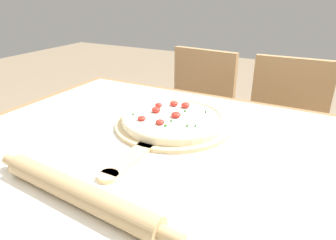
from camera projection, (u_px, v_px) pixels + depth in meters
The scene contains 7 objects.
dining_table at pixel (154, 178), 0.90m from camera, with size 1.21×0.98×0.78m.
towel_cloth at pixel (153, 143), 0.85m from camera, with size 1.13×0.90×0.00m.
pizza_peel at pixel (170, 126), 0.94m from camera, with size 0.37×0.54×0.01m.
pizza at pixel (172, 118), 0.95m from camera, with size 0.33×0.33×0.04m.
rolling_pin at pixel (78, 193), 0.60m from camera, with size 0.49×0.08×0.05m.
chair_left at pixel (195, 117), 1.73m from camera, with size 0.44×0.44×0.88m.
chair_right at pixel (282, 134), 1.52m from camera, with size 0.41×0.41×0.88m.
Camera 1 is at (0.39, -0.65, 1.18)m, focal length 32.00 mm.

